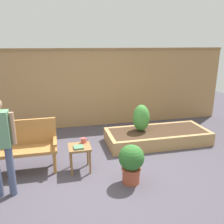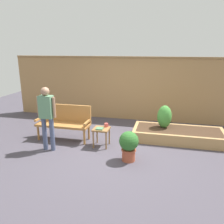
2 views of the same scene
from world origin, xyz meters
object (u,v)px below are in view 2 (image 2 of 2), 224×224
(cup_on_table, at_px, (106,125))
(person_by_bench, at_px, (47,113))
(shrub_near_bench, at_px, (164,117))
(book_on_table, at_px, (100,129))
(side_table, at_px, (101,131))
(potted_boxwood, at_px, (129,144))
(garden_bench, at_px, (64,120))

(cup_on_table, distance_m, person_by_bench, 1.49)
(shrub_near_bench, relative_size, person_by_bench, 0.40)
(book_on_table, bearing_deg, side_table, 68.36)
(cup_on_table, distance_m, potted_boxwood, 1.04)
(cup_on_table, bearing_deg, book_on_table, -118.67)
(cup_on_table, height_order, book_on_table, cup_on_table)
(side_table, height_order, potted_boxwood, potted_boxwood)
(side_table, relative_size, shrub_near_bench, 0.77)
(side_table, height_order, cup_on_table, cup_on_table)
(garden_bench, relative_size, side_table, 3.00)
(garden_bench, height_order, person_by_bench, person_by_bench)
(side_table, bearing_deg, shrub_near_bench, 31.71)
(shrub_near_bench, height_order, person_by_bench, person_by_bench)
(cup_on_table, xyz_separation_m, shrub_near_bench, (1.44, 0.81, 0.09))
(garden_bench, distance_m, potted_boxwood, 2.11)
(book_on_table, relative_size, shrub_near_bench, 0.28)
(side_table, bearing_deg, cup_on_table, 56.93)
(garden_bench, distance_m, side_table, 1.16)
(garden_bench, xyz_separation_m, cup_on_table, (1.21, -0.13, -0.02))
(book_on_table, distance_m, potted_boxwood, 0.99)
(potted_boxwood, bearing_deg, garden_bench, 155.45)
(garden_bench, relative_size, person_by_bench, 0.92)
(person_by_bench, bearing_deg, book_on_table, 20.14)
(cup_on_table, distance_m, book_on_table, 0.24)
(book_on_table, xyz_separation_m, person_by_bench, (-1.17, -0.43, 0.44))
(book_on_table, bearing_deg, potted_boxwood, -36.04)
(garden_bench, bearing_deg, cup_on_table, -6.06)
(shrub_near_bench, bearing_deg, cup_on_table, -150.75)
(side_table, distance_m, book_on_table, 0.12)
(garden_bench, xyz_separation_m, side_table, (1.12, -0.27, -0.15))
(garden_bench, relative_size, shrub_near_bench, 2.31)
(side_table, xyz_separation_m, book_on_table, (-0.02, -0.07, 0.10))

